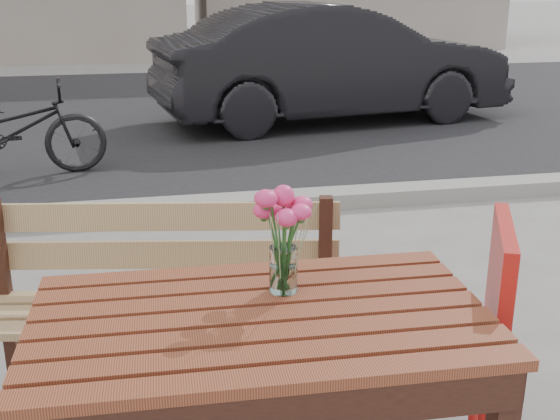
{
  "coord_description": "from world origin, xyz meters",
  "views": [
    {
      "loc": [
        -0.07,
        -1.93,
        1.69
      ],
      "look_at": [
        0.32,
        -0.0,
        1.03
      ],
      "focal_mm": 45.0,
      "sensor_mm": 36.0,
      "label": 1
    }
  ],
  "objects_px": {
    "parked_car": "(332,63)",
    "main_vase": "(283,226)",
    "red_chair": "(455,336)",
    "main_table": "(261,354)",
    "bicycle": "(12,130)"
  },
  "relations": [
    {
      "from": "bicycle",
      "to": "main_table",
      "type": "bearing_deg",
      "value": -169.85
    },
    {
      "from": "main_vase",
      "to": "parked_car",
      "type": "xyz_separation_m",
      "value": [
        1.9,
        6.24,
        -0.31
      ]
    },
    {
      "from": "main_table",
      "to": "parked_car",
      "type": "bearing_deg",
      "value": 74.58
    },
    {
      "from": "main_vase",
      "to": "bicycle",
      "type": "height_order",
      "value": "main_vase"
    },
    {
      "from": "red_chair",
      "to": "main_table",
      "type": "bearing_deg",
      "value": -51.36
    },
    {
      "from": "main_vase",
      "to": "bicycle",
      "type": "xyz_separation_m",
      "value": [
        -1.47,
        4.41,
        -0.58
      ]
    },
    {
      "from": "main_table",
      "to": "main_vase",
      "type": "distance_m",
      "value": 0.37
    },
    {
      "from": "red_chair",
      "to": "main_vase",
      "type": "xyz_separation_m",
      "value": [
        -0.59,
        -0.04,
        0.44
      ]
    },
    {
      "from": "main_vase",
      "to": "main_table",
      "type": "bearing_deg",
      "value": -124.87
    },
    {
      "from": "parked_car",
      "to": "bicycle",
      "type": "relative_size",
      "value": 2.66
    },
    {
      "from": "main_table",
      "to": "red_chair",
      "type": "bearing_deg",
      "value": 15.89
    },
    {
      "from": "parked_car",
      "to": "main_vase",
      "type": "bearing_deg",
      "value": 154.41
    },
    {
      "from": "red_chair",
      "to": "parked_car",
      "type": "bearing_deg",
      "value": -167.2
    },
    {
      "from": "red_chair",
      "to": "main_vase",
      "type": "bearing_deg",
      "value": -61.74
    },
    {
      "from": "red_chair",
      "to": "parked_car",
      "type": "relative_size",
      "value": 0.23
    }
  ]
}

